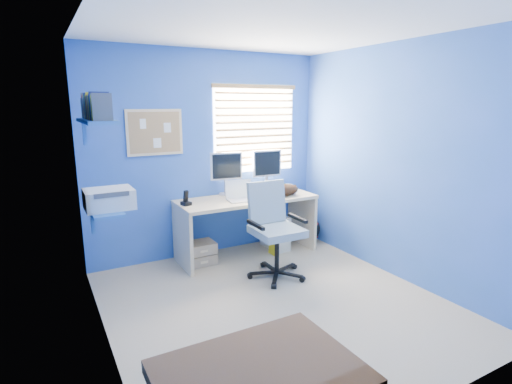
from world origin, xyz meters
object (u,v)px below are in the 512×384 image
cat (284,190)px  office_chair (274,242)px  laptop (242,192)px  desk (247,226)px  tower_pc (275,231)px

cat → office_chair: office_chair is taller
laptop → office_chair: size_ratio=0.32×
desk → cat: size_ratio=4.18×
cat → tower_pc: (-0.02, 0.17, -0.59)m
laptop → office_chair: 0.76m
laptop → cat: (0.58, -0.03, -0.04)m
desk → cat: 0.65m
desk → laptop: bearing=-138.6°
office_chair → desk: bearing=88.3°
laptop → cat: laptop is taller
desk → cat: bearing=-16.1°
cat → laptop: bearing=155.1°
laptop → desk: bearing=48.9°
cat → office_chair: bearing=-152.6°
cat → tower_pc: size_ratio=0.91×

